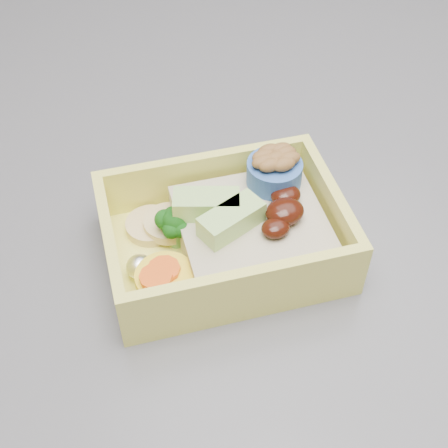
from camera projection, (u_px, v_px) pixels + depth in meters
name	position (u px, v px, depth m)	size (l,w,h in m)	color
island	(333.00, 380.00, 0.89)	(1.24, 0.84, 0.92)	brown
bento_box	(231.00, 231.00, 0.44)	(0.18, 0.14, 0.06)	#F2EE64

